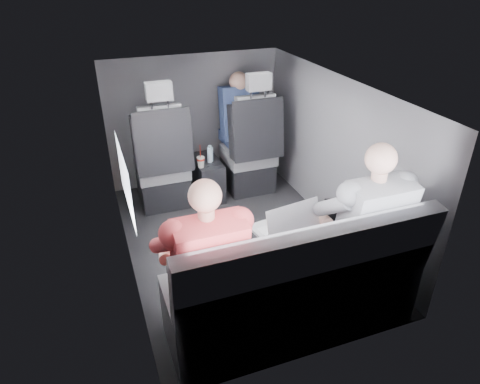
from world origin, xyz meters
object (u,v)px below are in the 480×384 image
object	(u,v)px
soda_cup	(201,162)
passenger_front_right	(239,115)
center_console	(208,178)
water_bottle	(210,154)
laptop_black	(340,218)
laptop_white	(192,243)
laptop_silver	(286,226)
front_seat_right	(250,155)
passenger_rear_left	(203,263)
front_seat_left	(163,168)
rear_bench	(294,293)
passenger_rear_right	(358,226)

from	to	relation	value
soda_cup	passenger_front_right	size ratio (longest dim) A/B	0.31
passenger_front_right	center_console	bearing A→B (deg)	-152.55
water_bottle	passenger_front_right	xyz separation A→B (m)	(0.40, 0.27, 0.27)
center_console	laptop_black	bearing A→B (deg)	-75.71
center_console	laptop_white	world-z (taller)	laptop_white
water_bottle	laptop_black	world-z (taller)	laptop_black
laptop_silver	laptop_black	world-z (taller)	laptop_silver
front_seat_right	center_console	xyz separation A→B (m)	(-0.45, 0.04, -0.20)
passenger_rear_left	laptop_black	bearing A→B (deg)	7.80
front_seat_left	passenger_rear_left	distance (m)	1.82
laptop_black	passenger_front_right	bearing A→B (deg)	90.48
front_seat_left	passenger_rear_left	xyz separation A→B (m)	(-0.10, -1.81, 0.22)
water_bottle	laptop_silver	xyz separation A→B (m)	(0.03, -1.63, 0.16)
front_seat_left	laptop_silver	xyz separation A→B (m)	(0.50, -1.65, 0.24)
laptop_white	laptop_silver	distance (m)	0.62
laptop_black	water_bottle	bearing A→B (deg)	104.13
laptop_silver	laptop_white	bearing A→B (deg)	176.40
rear_bench	laptop_silver	distance (m)	0.42
laptop_white	passenger_rear_right	world-z (taller)	passenger_rear_right
front_seat_right	center_console	distance (m)	0.49
passenger_rear_left	soda_cup	bearing A→B (deg)	75.05
rear_bench	laptop_white	bearing A→B (deg)	152.69
laptop_white	passenger_rear_left	world-z (taller)	passenger_rear_left
passenger_front_right	soda_cup	bearing A→B (deg)	-145.26
front_seat_right	passenger_rear_right	world-z (taller)	front_seat_right
front_seat_left	passenger_rear_left	bearing A→B (deg)	-93.32
front_seat_left	center_console	world-z (taller)	front_seat_left
rear_bench	laptop_black	bearing A→B (deg)	27.95
water_bottle	passenger_rear_right	xyz separation A→B (m)	(0.47, -1.79, 0.16)
water_bottle	passenger_rear_left	size ratio (longest dim) A/B	0.14
front_seat_left	water_bottle	distance (m)	0.48
passenger_front_right	water_bottle	bearing A→B (deg)	-145.54
passenger_rear_right	front_seat_left	bearing A→B (deg)	117.38
front_seat_right	laptop_black	size ratio (longest dim) A/B	3.23
rear_bench	laptop_silver	size ratio (longest dim) A/B	3.87
water_bottle	passenger_front_right	distance (m)	0.55
front_seat_left	passenger_front_right	bearing A→B (deg)	16.52
water_bottle	passenger_rear_left	bearing A→B (deg)	-107.80
passenger_rear_left	passenger_front_right	distance (m)	2.29
soda_cup	water_bottle	world-z (taller)	soda_cup
center_console	laptop_silver	size ratio (longest dim) A/B	1.16
laptop_white	laptop_black	distance (m)	1.01
center_console	water_bottle	distance (m)	0.29
rear_bench	water_bottle	size ratio (longest dim) A/B	9.25
front_seat_left	passenger_rear_right	distance (m)	2.05
front_seat_right	soda_cup	bearing A→B (deg)	-169.44
front_seat_right	water_bottle	xyz separation A→B (m)	(-0.43, -0.02, 0.08)
rear_bench	laptop_white	size ratio (longest dim) A/B	4.41
laptop_black	laptop_silver	bearing A→B (deg)	176.35
soda_cup	water_bottle	xyz separation A→B (m)	(0.12, 0.09, 0.02)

